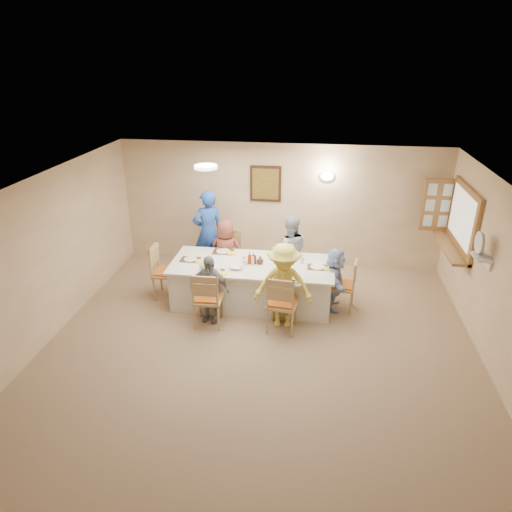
# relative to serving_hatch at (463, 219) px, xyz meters

# --- Properties ---
(ground) EXTENTS (7.00, 7.00, 0.00)m
(ground) POSITION_rel_serving_hatch_xyz_m (-3.21, -2.40, -1.50)
(ground) COLOR #9E7759
(room_walls) EXTENTS (7.00, 7.00, 7.00)m
(room_walls) POSITION_rel_serving_hatch_xyz_m (-3.21, -2.40, 0.01)
(room_walls) COLOR tan
(room_walls) RESTS_ON ground
(wall_picture) EXTENTS (0.62, 0.05, 0.72)m
(wall_picture) POSITION_rel_serving_hatch_xyz_m (-3.51, 1.06, 0.20)
(wall_picture) COLOR black
(wall_picture) RESTS_ON room_walls
(wall_sconce) EXTENTS (0.26, 0.09, 0.18)m
(wall_sconce) POSITION_rel_serving_hatch_xyz_m (-2.31, 1.04, 0.40)
(wall_sconce) COLOR white
(wall_sconce) RESTS_ON room_walls
(ceiling_light) EXTENTS (0.36, 0.36, 0.05)m
(ceiling_light) POSITION_rel_serving_hatch_xyz_m (-4.21, -0.90, 0.97)
(ceiling_light) COLOR white
(ceiling_light) RESTS_ON room_walls
(serving_hatch) EXTENTS (0.06, 1.50, 1.15)m
(serving_hatch) POSITION_rel_serving_hatch_xyz_m (0.00, 0.00, 0.00)
(serving_hatch) COLOR #8F5F34
(serving_hatch) RESTS_ON room_walls
(hatch_sill) EXTENTS (0.30, 1.50, 0.05)m
(hatch_sill) POSITION_rel_serving_hatch_xyz_m (-0.12, 0.00, -0.53)
(hatch_sill) COLOR #8F5F34
(hatch_sill) RESTS_ON room_walls
(shutter_door) EXTENTS (0.55, 0.04, 1.00)m
(shutter_door) POSITION_rel_serving_hatch_xyz_m (-0.26, 0.76, 0.00)
(shutter_door) COLOR #8F5F34
(shutter_door) RESTS_ON room_walls
(fan_shelf) EXTENTS (0.22, 0.36, 0.03)m
(fan_shelf) POSITION_rel_serving_hatch_xyz_m (-0.08, -1.35, -0.10)
(fan_shelf) COLOR white
(fan_shelf) RESTS_ON room_walls
(desk_fan) EXTENTS (0.30, 0.30, 0.28)m
(desk_fan) POSITION_rel_serving_hatch_xyz_m (-0.11, -1.35, 0.05)
(desk_fan) COLOR #A5A5A8
(desk_fan) RESTS_ON fan_shelf
(dining_table) EXTENTS (2.81, 1.19, 0.76)m
(dining_table) POSITION_rel_serving_hatch_xyz_m (-3.52, -0.68, -1.12)
(dining_table) COLOR silver
(dining_table) RESTS_ON ground
(chair_back_left) EXTENTS (0.56, 0.56, 1.00)m
(chair_back_left) POSITION_rel_serving_hatch_xyz_m (-4.12, 0.12, -1.00)
(chair_back_left) COLOR tan
(chair_back_left) RESTS_ON ground
(chair_back_right) EXTENTS (0.43, 0.43, 0.89)m
(chair_back_right) POSITION_rel_serving_hatch_xyz_m (-2.92, 0.12, -1.06)
(chair_back_right) COLOR tan
(chair_back_right) RESTS_ON ground
(chair_front_left) EXTENTS (0.49, 0.49, 0.98)m
(chair_front_left) POSITION_rel_serving_hatch_xyz_m (-4.12, -1.48, -1.01)
(chair_front_left) COLOR tan
(chair_front_left) RESTS_ON ground
(chair_front_right) EXTENTS (0.53, 0.53, 1.00)m
(chair_front_right) POSITION_rel_serving_hatch_xyz_m (-2.92, -1.48, -1.00)
(chair_front_right) COLOR tan
(chair_front_right) RESTS_ON ground
(chair_left_end) EXTENTS (0.48, 0.48, 1.00)m
(chair_left_end) POSITION_rel_serving_hatch_xyz_m (-5.07, -0.68, -1.00)
(chair_left_end) COLOR tan
(chair_left_end) RESTS_ON ground
(chair_right_end) EXTENTS (0.50, 0.50, 0.93)m
(chair_right_end) POSITION_rel_serving_hatch_xyz_m (-1.97, -0.68, -1.03)
(chair_right_end) COLOR tan
(chair_right_end) RESTS_ON ground
(diner_back_left) EXTENTS (0.67, 0.48, 1.28)m
(diner_back_left) POSITION_rel_serving_hatch_xyz_m (-4.12, -0.00, -0.86)
(diner_back_left) COLOR brown
(diner_back_left) RESTS_ON ground
(diner_back_right) EXTENTS (0.86, 0.76, 1.43)m
(diner_back_right) POSITION_rel_serving_hatch_xyz_m (-2.92, -0.00, -0.79)
(diner_back_right) COLOR #9BA4B5
(diner_back_right) RESTS_ON ground
(diner_front_left) EXTENTS (0.79, 0.53, 1.17)m
(diner_front_left) POSITION_rel_serving_hatch_xyz_m (-4.12, -1.36, -0.92)
(diner_front_left) COLOR gray
(diner_front_left) RESTS_ON ground
(diner_front_right) EXTENTS (0.94, 0.55, 1.44)m
(diner_front_right) POSITION_rel_serving_hatch_xyz_m (-2.92, -1.36, -0.78)
(diner_front_right) COLOR #E3CC4B
(diner_front_right) RESTS_ON ground
(diner_right_end) EXTENTS (1.05, 0.37, 1.12)m
(diner_right_end) POSITION_rel_serving_hatch_xyz_m (-2.10, -0.68, -0.94)
(diner_right_end) COLOR #9CAEE0
(diner_right_end) RESTS_ON ground
(caregiver) EXTENTS (0.98, 0.95, 1.69)m
(caregiver) POSITION_rel_serving_hatch_xyz_m (-4.57, 0.47, -0.66)
(caregiver) COLOR blue
(caregiver) RESTS_ON ground
(placemat_fl) EXTENTS (0.37, 0.27, 0.01)m
(placemat_fl) POSITION_rel_serving_hatch_xyz_m (-4.12, -1.10, -0.74)
(placemat_fl) COLOR #472B19
(placemat_fl) RESTS_ON dining_table
(plate_fl) EXTENTS (0.26, 0.26, 0.02)m
(plate_fl) POSITION_rel_serving_hatch_xyz_m (-4.12, -1.10, -0.73)
(plate_fl) COLOR white
(plate_fl) RESTS_ON dining_table
(napkin_fl) EXTENTS (0.14, 0.14, 0.01)m
(napkin_fl) POSITION_rel_serving_hatch_xyz_m (-3.94, -1.15, -0.73)
(napkin_fl) COLOR yellow
(napkin_fl) RESTS_ON dining_table
(placemat_fr) EXTENTS (0.37, 0.28, 0.01)m
(placemat_fr) POSITION_rel_serving_hatch_xyz_m (-2.92, -1.10, -0.74)
(placemat_fr) COLOR #472B19
(placemat_fr) RESTS_ON dining_table
(plate_fr) EXTENTS (0.25, 0.25, 0.02)m
(plate_fr) POSITION_rel_serving_hatch_xyz_m (-2.92, -1.10, -0.73)
(plate_fr) COLOR white
(plate_fr) RESTS_ON dining_table
(napkin_fr) EXTENTS (0.14, 0.14, 0.01)m
(napkin_fr) POSITION_rel_serving_hatch_xyz_m (-2.74, -1.15, -0.73)
(napkin_fr) COLOR yellow
(napkin_fr) RESTS_ON dining_table
(placemat_bl) EXTENTS (0.37, 0.28, 0.01)m
(placemat_bl) POSITION_rel_serving_hatch_xyz_m (-4.12, -0.26, -0.74)
(placemat_bl) COLOR #472B19
(placemat_bl) RESTS_ON dining_table
(plate_bl) EXTENTS (0.25, 0.25, 0.02)m
(plate_bl) POSITION_rel_serving_hatch_xyz_m (-4.12, -0.26, -0.73)
(plate_bl) COLOR white
(plate_bl) RESTS_ON dining_table
(napkin_bl) EXTENTS (0.15, 0.15, 0.01)m
(napkin_bl) POSITION_rel_serving_hatch_xyz_m (-3.94, -0.31, -0.73)
(napkin_bl) COLOR yellow
(napkin_bl) RESTS_ON dining_table
(placemat_br) EXTENTS (0.36, 0.27, 0.01)m
(placemat_br) POSITION_rel_serving_hatch_xyz_m (-2.92, -0.26, -0.74)
(placemat_br) COLOR #472B19
(placemat_br) RESTS_ON dining_table
(plate_br) EXTENTS (0.23, 0.23, 0.01)m
(plate_br) POSITION_rel_serving_hatch_xyz_m (-2.92, -0.26, -0.73)
(plate_br) COLOR white
(plate_br) RESTS_ON dining_table
(napkin_br) EXTENTS (0.15, 0.15, 0.01)m
(napkin_br) POSITION_rel_serving_hatch_xyz_m (-2.74, -0.31, -0.73)
(napkin_br) COLOR yellow
(napkin_br) RESTS_ON dining_table
(placemat_le) EXTENTS (0.35, 0.26, 0.01)m
(placemat_le) POSITION_rel_serving_hatch_xyz_m (-4.62, -0.68, -0.74)
(placemat_le) COLOR #472B19
(placemat_le) RESTS_ON dining_table
(plate_le) EXTENTS (0.22, 0.22, 0.01)m
(plate_le) POSITION_rel_serving_hatch_xyz_m (-4.62, -0.68, -0.73)
(plate_le) COLOR white
(plate_le) RESTS_ON dining_table
(napkin_le) EXTENTS (0.13, 0.13, 0.01)m
(napkin_le) POSITION_rel_serving_hatch_xyz_m (-4.44, -0.73, -0.73)
(napkin_le) COLOR yellow
(napkin_le) RESTS_ON dining_table
(placemat_re) EXTENTS (0.34, 0.25, 0.01)m
(placemat_re) POSITION_rel_serving_hatch_xyz_m (-2.40, -0.68, -0.74)
(placemat_re) COLOR #472B19
(placemat_re) RESTS_ON dining_table
(plate_re) EXTENTS (0.24, 0.24, 0.01)m
(plate_re) POSITION_rel_serving_hatch_xyz_m (-2.40, -0.68, -0.73)
(plate_re) COLOR white
(plate_re) RESTS_ON dining_table
(napkin_re) EXTENTS (0.14, 0.14, 0.01)m
(napkin_re) POSITION_rel_serving_hatch_xyz_m (-2.22, -0.73, -0.73)
(napkin_re) COLOR yellow
(napkin_re) RESTS_ON dining_table
(teacup_a) EXTENTS (0.19, 0.19, 0.10)m
(teacup_a) POSITION_rel_serving_hatch_xyz_m (-4.31, -1.01, -0.69)
(teacup_a) COLOR white
(teacup_a) RESTS_ON dining_table
(teacup_b) EXTENTS (0.09, 0.09, 0.09)m
(teacup_b) POSITION_rel_serving_hatch_xyz_m (-3.15, -0.17, -0.70)
(teacup_b) COLOR white
(teacup_b) RESTS_ON dining_table
(bowl_a) EXTENTS (0.23, 0.23, 0.06)m
(bowl_a) POSITION_rel_serving_hatch_xyz_m (-3.75, -0.92, -0.71)
(bowl_a) COLOR white
(bowl_a) RESTS_ON dining_table
(bowl_b) EXTENTS (0.27, 0.27, 0.07)m
(bowl_b) POSITION_rel_serving_hatch_xyz_m (-3.14, -0.40, -0.71)
(bowl_b) COLOR white
(bowl_b) RESTS_ON dining_table
(condiment_ketchup) EXTENTS (0.13, 0.13, 0.22)m
(condiment_ketchup) POSITION_rel_serving_hatch_xyz_m (-3.56, -0.69, -0.63)
(condiment_ketchup) COLOR #A7290E
(condiment_ketchup) RESTS_ON dining_table
(condiment_brown) EXTENTS (0.09, 0.09, 0.19)m
(condiment_brown) POSITION_rel_serving_hatch_xyz_m (-3.50, -0.66, -0.64)
(condiment_brown) COLOR #4A1F13
(condiment_brown) RESTS_ON dining_table
(condiment_malt) EXTENTS (0.19, 0.19, 0.15)m
(condiment_malt) POSITION_rel_serving_hatch_xyz_m (-3.38, -0.68, -0.67)
(condiment_malt) COLOR #4A1F13
(condiment_malt) RESTS_ON dining_table
(drinking_glass) EXTENTS (0.07, 0.07, 0.10)m
(drinking_glass) POSITION_rel_serving_hatch_xyz_m (-3.67, -0.63, -0.68)
(drinking_glass) COLOR silver
(drinking_glass) RESTS_ON dining_table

